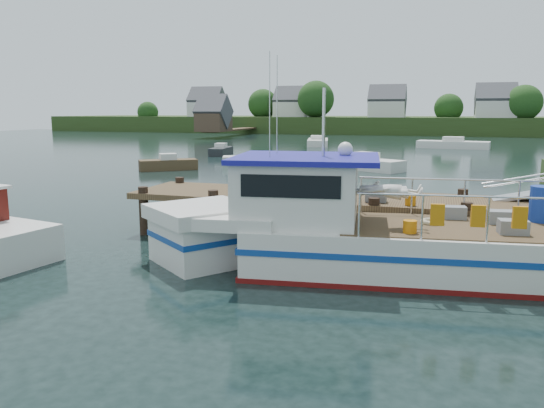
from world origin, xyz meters
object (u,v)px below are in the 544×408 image
(moored_far, at_px, (453,144))
(moored_rowboat, at_px, (168,164))
(moored_b, at_px, (365,163))
(moored_d, at_px, (318,142))
(moored_a, at_px, (259,160))
(dock, at_px, (542,176))
(lobster_boat, at_px, (352,232))
(moored_e, at_px, (221,151))

(moored_far, bearing_deg, moored_rowboat, -131.87)
(moored_far, distance_m, moored_b, 24.55)
(moored_b, relative_size, moored_d, 0.81)
(moored_a, bearing_deg, moored_far, 58.14)
(moored_rowboat, height_order, moored_far, moored_far)
(moored_rowboat, relative_size, moored_b, 0.68)
(dock, bearing_deg, lobster_boat, -146.50)
(dock, bearing_deg, moored_d, 110.07)
(moored_e, bearing_deg, moored_rowboat, -101.53)
(moored_b, bearing_deg, moored_a, 165.89)
(moored_b, xyz_separation_m, moored_d, (-8.76, 24.45, -0.02))
(moored_rowboat, bearing_deg, lobster_boat, -58.20)
(dock, xyz_separation_m, moored_far, (-1.34, 44.14, -1.77))
(moored_rowboat, height_order, moored_d, moored_d)
(dock, relative_size, moored_b, 2.91)
(moored_d, bearing_deg, moored_rowboat, -79.82)
(moored_far, bearing_deg, moored_e, -150.61)
(lobster_boat, distance_m, moored_a, 27.17)
(moored_b, xyz_separation_m, moored_e, (-14.31, 8.40, -0.05))
(moored_rowboat, bearing_deg, moored_d, 74.42)
(lobster_boat, relative_size, moored_e, 2.82)
(moored_rowboat, distance_m, moored_a, 7.21)
(lobster_boat, xyz_separation_m, moored_b, (-2.79, 23.60, -0.54))
(moored_a, xyz_separation_m, moored_b, (8.20, -1.24, 0.08))
(moored_far, distance_m, moored_a, 26.75)
(moored_rowboat, xyz_separation_m, moored_far, (19.24, 27.91, 0.05))
(dock, bearing_deg, moored_a, 126.17)
(dock, height_order, moored_far, dock)
(moored_far, distance_m, moored_d, 15.06)
(lobster_boat, xyz_separation_m, moored_e, (-17.10, 32.00, -0.59))
(dock, xyz_separation_m, moored_b, (-7.62, 20.40, -1.79))
(moored_d, bearing_deg, dock, -51.41)
(dock, distance_m, moored_e, 36.25)
(dock, distance_m, moored_rowboat, 26.28)
(lobster_boat, xyz_separation_m, moored_rowboat, (-15.75, 19.43, -0.58))
(moored_b, bearing_deg, moored_rowboat, -167.66)
(lobster_boat, height_order, moored_b, lobster_boat)
(dock, height_order, moored_rowboat, dock)
(moored_far, xyz_separation_m, moored_e, (-20.59, -15.34, -0.06))
(moored_a, relative_size, moored_b, 1.00)
(moored_d, bearing_deg, moored_far, 15.81)
(moored_a, bearing_deg, moored_d, 92.30)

